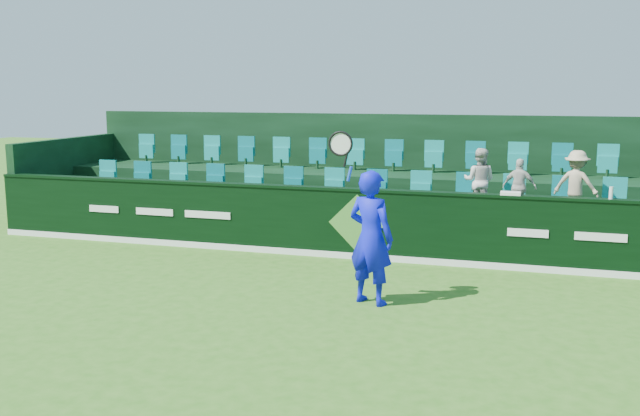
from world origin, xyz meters
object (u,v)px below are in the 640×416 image
(spectator_right, at_px, (576,184))
(towel, at_px, (511,193))
(spectator_middle, at_px, (519,187))
(tennis_player, at_px, (371,237))
(spectator_left, at_px, (479,181))
(drinks_bottle, at_px, (611,193))

(spectator_right, bearing_deg, towel, 61.62)
(spectator_middle, bearing_deg, tennis_player, 73.16)
(spectator_left, height_order, spectator_right, same)
(tennis_player, height_order, spectator_left, tennis_player)
(tennis_player, bearing_deg, spectator_middle, 62.27)
(spectator_middle, bearing_deg, towel, 94.58)
(spectator_left, height_order, towel, spectator_left)
(tennis_player, relative_size, spectator_right, 2.07)
(spectator_left, xyz_separation_m, towel, (0.64, -1.12, -0.06))
(drinks_bottle, bearing_deg, tennis_player, -142.39)
(spectator_left, distance_m, spectator_middle, 0.77)
(spectator_right, relative_size, towel, 3.66)
(tennis_player, distance_m, spectator_middle, 4.38)
(spectator_right, xyz_separation_m, towel, (-1.14, -1.12, -0.06))
(spectator_middle, xyz_separation_m, spectator_right, (1.02, 0.00, 0.09))
(tennis_player, bearing_deg, spectator_right, 51.70)
(towel, bearing_deg, spectator_right, 44.38)
(towel, bearing_deg, tennis_player, -124.80)
(spectator_right, distance_m, towel, 1.60)
(spectator_left, height_order, drinks_bottle, spectator_left)
(spectator_right, bearing_deg, spectator_middle, 17.24)
(spectator_left, bearing_deg, drinks_bottle, 160.64)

